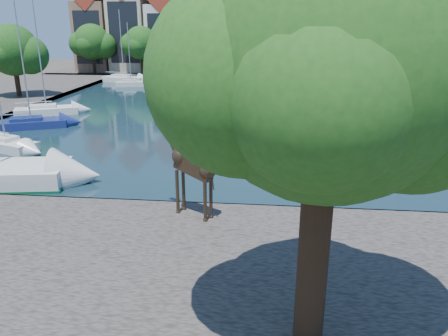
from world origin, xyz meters
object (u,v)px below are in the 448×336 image
object	(u,v)px
sailboat_left_a	(6,142)
sailboat_right_a	(405,155)
plane_tree	(332,72)
giraffe_statue	(189,163)

from	to	relation	value
sailboat_left_a	sailboat_right_a	size ratio (longest dim) A/B	1.18
sailboat_left_a	sailboat_right_a	distance (m)	27.00
plane_tree	sailboat_right_a	bearing A→B (deg)	67.19
giraffe_statue	sailboat_left_a	xyz separation A→B (m)	(-14.91, 10.15, -2.26)
sailboat_right_a	sailboat_left_a	bearing A→B (deg)	179.51
giraffe_statue	sailboat_left_a	size ratio (longest dim) A/B	0.48
plane_tree	giraffe_statue	world-z (taller)	plane_tree
giraffe_statue	sailboat_right_a	world-z (taller)	sailboat_right_a
sailboat_left_a	sailboat_right_a	world-z (taller)	sailboat_left_a
plane_tree	giraffe_statue	bearing A→B (deg)	121.64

